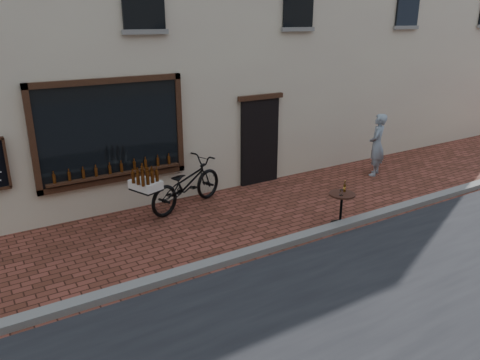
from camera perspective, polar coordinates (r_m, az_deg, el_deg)
ground at (r=8.79m, az=4.64°, el=-8.90°), size 90.00×90.00×0.00m
kerb at (r=8.91m, az=3.88°, el=-8.05°), size 90.00×0.25×0.12m
cargo_bicycle at (r=10.65m, az=-6.73°, el=-0.46°), size 2.54×1.49×1.20m
bistro_table at (r=9.94m, az=12.28°, el=-2.68°), size 0.55×0.55×0.94m
pedestrian at (r=13.28m, az=16.35°, el=4.14°), size 0.74×0.68×1.70m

